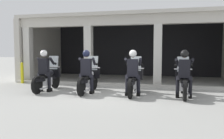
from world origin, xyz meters
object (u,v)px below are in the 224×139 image
at_px(bollard_kerbside, 22,73).
at_px(motorcycle_far_left, 48,78).
at_px(motorcycle_center_right, 134,80).
at_px(police_officer_center_right, 133,69).
at_px(motorcycle_far_right, 183,82).
at_px(police_officer_far_left, 44,67).
at_px(police_officer_far_right, 184,70).
at_px(motorcycle_center_left, 89,79).
at_px(police_officer_center_left, 87,68).

bearing_deg(bollard_kerbside, motorcycle_far_left, -34.61).
xyz_separation_m(motorcycle_center_right, bollard_kerbside, (-5.64, 1.56, -0.00)).
distance_m(police_officer_center_right, motorcycle_far_right, 1.78).
height_order(motorcycle_center_right, bollard_kerbside, motorcycle_center_right).
xyz_separation_m(police_officer_far_left, police_officer_center_right, (3.39, -0.01, 0.00)).
bearing_deg(police_officer_far_left, police_officer_far_right, -1.24).
distance_m(motorcycle_center_right, motorcycle_far_right, 1.70).
height_order(motorcycle_far_left, police_officer_center_right, police_officer_center_right).
distance_m(motorcycle_center_left, police_officer_center_right, 1.77).
height_order(police_officer_far_left, motorcycle_far_right, police_officer_far_left).
height_order(police_officer_center_left, bollard_kerbside, police_officer_center_left).
bearing_deg(motorcycle_far_left, motorcycle_far_right, -1.24).
relative_size(police_officer_center_right, motorcycle_far_right, 0.78).
bearing_deg(motorcycle_center_left, police_officer_far_left, -176.30).
bearing_deg(motorcycle_center_left, bollard_kerbside, 152.77).
bearing_deg(motorcycle_center_left, police_officer_center_left, -95.99).
bearing_deg(police_officer_center_right, police_officer_center_left, 173.98).
xyz_separation_m(police_officer_center_right, police_officer_far_right, (1.69, 0.03, 0.00)).
xyz_separation_m(police_officer_far_left, police_officer_center_left, (1.69, -0.00, 0.00)).
xyz_separation_m(motorcycle_far_left, police_officer_center_left, (1.69, -0.29, 0.44)).
bearing_deg(motorcycle_far_left, police_officer_center_right, -6.42).
xyz_separation_m(motorcycle_center_right, police_officer_center_right, (-0.00, -0.28, 0.44)).
xyz_separation_m(motorcycle_far_right, bollard_kerbside, (-7.33, 1.53, -0.00)).
height_order(motorcycle_far_left, bollard_kerbside, motorcycle_far_left).
relative_size(police_officer_center_right, bollard_kerbside, 1.58).
bearing_deg(police_officer_far_right, motorcycle_center_right, 166.45).
relative_size(motorcycle_far_left, police_officer_center_right, 1.29).
distance_m(motorcycle_center_left, police_officer_center_left, 0.52).
bearing_deg(police_officer_far_right, bollard_kerbside, 161.03).
distance_m(motorcycle_far_left, motorcycle_center_right, 3.39).
distance_m(police_officer_center_left, police_officer_center_right, 1.69).
bearing_deg(motorcycle_center_right, motorcycle_far_left, 174.04).
bearing_deg(motorcycle_center_left, motorcycle_far_left, 174.21).
xyz_separation_m(police_officer_center_right, bollard_kerbside, (-5.64, 1.84, -0.44)).
relative_size(police_officer_center_left, motorcycle_center_right, 0.78).
height_order(police_officer_center_right, motorcycle_far_right, police_officer_center_right).
bearing_deg(bollard_kerbside, police_officer_far_right, -13.87).
xyz_separation_m(police_officer_center_left, police_officer_center_right, (1.69, -0.01, 0.00)).
height_order(motorcycle_center_left, police_officer_far_right, police_officer_far_right).
bearing_deg(police_officer_far_left, police_officer_center_left, -1.57).
distance_m(police_officer_far_left, police_officer_center_right, 3.39).
relative_size(police_officer_center_right, police_officer_far_right, 1.00).
xyz_separation_m(police_officer_far_left, motorcycle_center_left, (1.70, 0.28, -0.44)).
distance_m(police_officer_far_left, motorcycle_far_right, 5.11).
relative_size(police_officer_far_left, police_officer_center_left, 1.00).
distance_m(motorcycle_far_left, bollard_kerbside, 2.73).
relative_size(motorcycle_center_left, bollard_kerbside, 2.03).
xyz_separation_m(motorcycle_far_right, police_officer_far_right, (-0.00, -0.28, 0.44)).
bearing_deg(motorcycle_far_right, bollard_kerbside, 163.14).
height_order(motorcycle_center_left, motorcycle_center_right, same).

